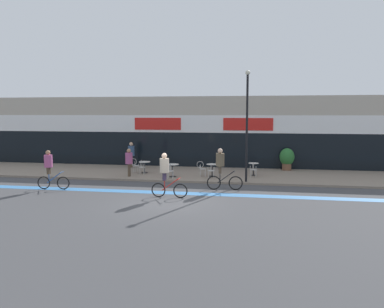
% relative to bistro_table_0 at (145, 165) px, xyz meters
% --- Properties ---
extents(ground_plane, '(120.00, 120.00, 0.00)m').
position_rel_bistro_table_0_xyz_m(ground_plane, '(3.20, -6.82, -0.63)').
color(ground_plane, '#424244').
extents(sidewalk_slab, '(40.00, 5.50, 0.12)m').
position_rel_bistro_table_0_xyz_m(sidewalk_slab, '(3.20, 0.43, -0.57)').
color(sidewalk_slab, gray).
rests_on(sidewalk_slab, ground).
extents(storefront_facade, '(40.00, 4.06, 5.03)m').
position_rel_bistro_table_0_xyz_m(storefront_facade, '(3.20, 5.14, 1.88)').
color(storefront_facade, '#B2A899').
rests_on(storefront_facade, ground).
extents(bike_lane_stripe, '(36.00, 0.70, 0.01)m').
position_rel_bistro_table_0_xyz_m(bike_lane_stripe, '(3.20, -5.01, -0.63)').
color(bike_lane_stripe, '#3D7AB7').
rests_on(bike_lane_stripe, ground).
extents(bistro_table_0, '(0.74, 0.74, 0.71)m').
position_rel_bistro_table_0_xyz_m(bistro_table_0, '(0.00, 0.00, 0.00)').
color(bistro_table_0, black).
rests_on(bistro_table_0, sidewalk_slab).
extents(bistro_table_1, '(0.74, 0.74, 0.75)m').
position_rel_bistro_table_0_xyz_m(bistro_table_1, '(2.07, -1.15, 0.03)').
color(bistro_table_1, black).
rests_on(bistro_table_1, sidewalk_slab).
extents(bistro_table_2, '(0.67, 0.67, 0.74)m').
position_rel_bistro_table_0_xyz_m(bistro_table_2, '(4.36, -0.63, 0.02)').
color(bistro_table_2, black).
rests_on(bistro_table_2, sidewalk_slab).
extents(bistro_table_3, '(0.61, 0.61, 0.76)m').
position_rel_bistro_table_0_xyz_m(bistro_table_3, '(6.79, 0.13, 0.02)').
color(bistro_table_3, black).
rests_on(bistro_table_3, sidewalk_slab).
extents(cafe_chair_0_near, '(0.41, 0.58, 0.90)m').
position_rel_bistro_table_0_xyz_m(cafe_chair_0_near, '(0.00, -0.63, 0.01)').
color(cafe_chair_0_near, '#B7B2AD').
rests_on(cafe_chair_0_near, sidewalk_slab).
extents(cafe_chair_0_side, '(0.60, 0.45, 0.90)m').
position_rel_bistro_table_0_xyz_m(cafe_chair_0_side, '(-0.63, 0.01, 0.01)').
color(cafe_chair_0_side, '#B7B2AD').
rests_on(cafe_chair_0_side, sidewalk_slab).
extents(cafe_chair_1_near, '(0.42, 0.58, 0.90)m').
position_rel_bistro_table_0_xyz_m(cafe_chair_1_near, '(2.07, -1.78, 0.01)').
color(cafe_chair_1_near, '#B7B2AD').
rests_on(cafe_chair_1_near, sidewalk_slab).
extents(cafe_chair_2_near, '(0.44, 0.59, 0.90)m').
position_rel_bistro_table_0_xyz_m(cafe_chair_2_near, '(4.37, -1.26, 0.01)').
color(cafe_chair_2_near, '#B7B2AD').
rests_on(cafe_chair_2_near, sidewalk_slab).
extents(cafe_chair_2_side, '(0.59, 0.42, 0.90)m').
position_rel_bistro_table_0_xyz_m(cafe_chair_2_side, '(3.73, -0.64, 0.01)').
color(cafe_chair_2_side, '#B7B2AD').
rests_on(cafe_chair_2_side, sidewalk_slab).
extents(cafe_chair_3_near, '(0.45, 0.60, 0.90)m').
position_rel_bistro_table_0_xyz_m(cafe_chair_3_near, '(6.78, -0.49, 0.01)').
color(cafe_chair_3_near, '#B7B2AD').
rests_on(cafe_chair_3_near, sidewalk_slab).
extents(planter_pot, '(0.96, 0.96, 1.46)m').
position_rel_bistro_table_0_xyz_m(planter_pot, '(8.94, 2.66, 0.28)').
color(planter_pot, brown).
rests_on(planter_pot, sidewalk_slab).
extents(lamp_post, '(0.26, 0.26, 6.03)m').
position_rel_bistro_table_0_xyz_m(lamp_post, '(6.40, -2.02, 2.92)').
color(lamp_post, black).
rests_on(lamp_post, sidewalk_slab).
extents(cyclist_0, '(1.81, 0.53, 2.11)m').
position_rel_bistro_table_0_xyz_m(cyclist_0, '(5.20, -3.86, 0.56)').
color(cyclist_0, black).
rests_on(cyclist_0, ground).
extents(cyclist_1, '(1.68, 0.53, 2.00)m').
position_rel_bistro_table_0_xyz_m(cyclist_1, '(-3.44, -5.17, 0.52)').
color(cyclist_1, black).
rests_on(cyclist_1, ground).
extents(cyclist_2, '(1.71, 0.48, 2.06)m').
position_rel_bistro_table_0_xyz_m(cyclist_2, '(2.83, -6.01, 0.56)').
color(cyclist_2, black).
rests_on(cyclist_2, ground).
extents(pedestrian_near_end, '(0.54, 0.54, 1.74)m').
position_rel_bistro_table_0_xyz_m(pedestrian_near_end, '(-1.61, 2.21, 0.53)').
color(pedestrian_near_end, '#4C3D2D').
rests_on(pedestrian_near_end, sidewalk_slab).
extents(pedestrian_far_end, '(0.50, 0.50, 1.65)m').
position_rel_bistro_table_0_xyz_m(pedestrian_far_end, '(-0.54, -1.39, 0.47)').
color(pedestrian_far_end, '#4C3D2D').
rests_on(pedestrian_far_end, sidewalk_slab).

